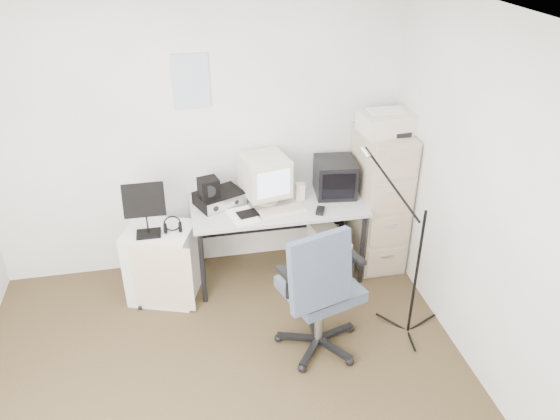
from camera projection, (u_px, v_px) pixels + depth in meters
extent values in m
cube|color=#3A2D19|center=(229.00, 405.00, 3.76)|extent=(3.60, 3.60, 0.01)
cube|color=white|center=(204.00, 30.00, 2.52)|extent=(3.60, 3.60, 0.01)
cube|color=white|center=(198.00, 138.00, 4.67)|extent=(3.60, 0.02, 2.50)
cube|color=white|center=(503.00, 222.00, 3.45)|extent=(0.02, 3.60, 2.50)
cube|color=white|center=(191.00, 81.00, 4.41)|extent=(0.30, 0.02, 0.44)
cube|color=#B0A18E|center=(379.00, 199.00, 4.97)|extent=(0.40, 0.60, 1.30)
cube|color=beige|center=(387.00, 123.00, 4.60)|extent=(0.47, 0.35, 0.17)
cube|color=silver|center=(278.00, 239.00, 4.92)|extent=(1.50, 0.70, 0.73)
cube|color=beige|center=(265.00, 179.00, 4.69)|extent=(0.44, 0.45, 0.41)
cube|color=black|center=(335.00, 177.00, 4.83)|extent=(0.39, 0.40, 0.32)
cube|color=beige|center=(300.00, 191.00, 4.78)|extent=(0.08, 0.08, 0.14)
cube|color=beige|center=(282.00, 211.00, 4.59)|extent=(0.42, 0.21, 0.02)
cube|color=black|center=(320.00, 211.00, 4.59)|extent=(0.10, 0.13, 0.03)
cube|color=black|center=(219.00, 198.00, 4.70)|extent=(0.47, 0.41, 0.11)
cube|color=black|center=(209.00, 187.00, 4.58)|extent=(0.19, 0.18, 0.16)
cube|color=white|center=(243.00, 216.00, 4.53)|extent=(0.26, 0.32, 0.02)
cube|color=beige|center=(328.00, 254.00, 4.94)|extent=(0.29, 0.52, 0.46)
cube|color=#2D3948|center=(320.00, 286.00, 3.98)|extent=(0.83, 0.83, 1.14)
cube|color=silver|center=(162.00, 263.00, 4.64)|extent=(0.65, 0.58, 0.67)
cube|color=black|center=(145.00, 209.00, 4.29)|extent=(0.35, 0.24, 0.47)
torus|color=black|center=(173.00, 227.00, 4.42)|extent=(0.17, 0.17, 0.03)
cylinder|color=black|center=(419.00, 256.00, 4.04)|extent=(0.03, 0.03, 1.46)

